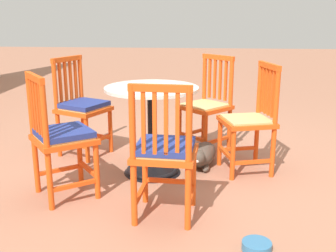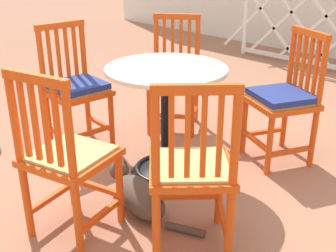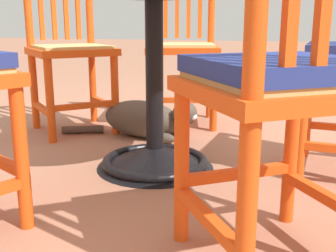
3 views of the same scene
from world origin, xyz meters
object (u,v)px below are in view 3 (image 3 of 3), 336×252
(cafe_table, at_px, (155,99))
(orange_chair_at_corner, at_px, (70,51))
(orange_chair_by_planter, at_px, (285,85))
(tabby_cat, at_px, (148,120))
(orange_chair_facing_out, at_px, (183,49))

(cafe_table, xyz_separation_m, orange_chair_at_corner, (0.64, -0.45, 0.15))
(cafe_table, distance_m, orange_chair_by_planter, 0.80)
(orange_chair_by_planter, relative_size, tabby_cat, 1.22)
(cafe_table, relative_size, orange_chair_by_planter, 0.83)
(orange_chair_by_planter, height_order, tabby_cat, orange_chair_by_planter)
(orange_chair_by_planter, bearing_deg, tabby_cat, -55.34)
(cafe_table, distance_m, orange_chair_facing_out, 0.83)
(orange_chair_facing_out, distance_m, orange_chair_by_planter, 1.53)
(cafe_table, height_order, orange_chair_by_planter, orange_chair_by_planter)
(orange_chair_at_corner, distance_m, orange_chair_by_planter, 1.55)
(orange_chair_at_corner, bearing_deg, tabby_cat, 175.93)
(tabby_cat, bearing_deg, orange_chair_facing_out, -101.41)
(cafe_table, relative_size, orange_chair_facing_out, 0.83)
(orange_chair_at_corner, xyz_separation_m, orange_chair_by_planter, (-1.15, 1.04, 0.01))
(orange_chair_at_corner, bearing_deg, cafe_table, 144.48)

